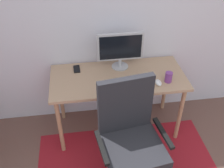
# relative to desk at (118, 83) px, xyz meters

# --- Properties ---
(wall_back) EXTENTS (6.00, 0.10, 2.60)m
(wall_back) POSITION_rel_desk_xyz_m (0.11, 0.39, 0.63)
(wall_back) COLOR silver
(wall_back) RESTS_ON ground
(desk) EXTENTS (1.40, 0.64, 0.75)m
(desk) POSITION_rel_desk_xyz_m (0.00, 0.00, 0.00)
(desk) COLOR tan
(desk) RESTS_ON ground
(monitor) EXTENTS (0.48, 0.18, 0.40)m
(monitor) POSITION_rel_desk_xyz_m (0.05, 0.18, 0.31)
(monitor) COLOR #B2B2B7
(monitor) RESTS_ON desk
(keyboard) EXTENTS (0.43, 0.13, 0.02)m
(keyboard) POSITION_rel_desk_xyz_m (0.06, -0.17, 0.09)
(keyboard) COLOR white
(keyboard) RESTS_ON desk
(computer_mouse) EXTENTS (0.06, 0.10, 0.03)m
(computer_mouse) POSITION_rel_desk_xyz_m (0.38, -0.18, 0.10)
(computer_mouse) COLOR white
(computer_mouse) RESTS_ON desk
(coffee_cup) EXTENTS (0.07, 0.07, 0.11)m
(coffee_cup) POSITION_rel_desk_xyz_m (0.49, -0.16, 0.13)
(coffee_cup) COLOR #793786
(coffee_cup) RESTS_ON desk
(cell_phone) EXTENTS (0.07, 0.14, 0.01)m
(cell_phone) POSITION_rel_desk_xyz_m (-0.42, 0.19, 0.08)
(cell_phone) COLOR black
(cell_phone) RESTS_ON desk
(office_chair) EXTENTS (0.64, 0.59, 1.09)m
(office_chair) POSITION_rel_desk_xyz_m (0.00, -0.67, -0.19)
(office_chair) COLOR slate
(office_chair) RESTS_ON ground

